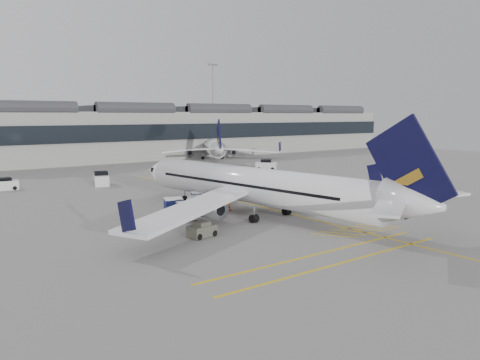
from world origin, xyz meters
TOP-DOWN VIEW (x-y plane):
  - ground at (0.00, 0.00)m, footprint 220.00×220.00m
  - terminal at (0.00, 71.93)m, footprint 200.00×20.45m
  - light_masts at (-1.67, 86.00)m, footprint 113.00×0.60m
  - apron_markings at (10.00, 10.00)m, footprint 0.25×60.00m
  - airliner_main at (6.61, 3.18)m, footprint 35.57×39.14m
  - airliner_far at (37.48, 59.81)m, footprint 29.76×32.83m
  - belt_loader at (6.37, 11.51)m, footprint 5.00×2.09m
  - baggage_cart_a at (0.11, 6.10)m, footprint 1.84×1.68m
  - baggage_cart_b at (4.01, 10.61)m, footprint 2.03×1.86m
  - baggage_cart_c at (-0.38, 5.65)m, footprint 1.82×1.52m
  - baggage_cart_d at (-0.78, 7.65)m, footprint 2.31×2.10m
  - ramp_agent_a at (3.79, 8.03)m, footprint 0.78×0.86m
  - ramp_agent_b at (5.39, 7.05)m, footprint 1.00×0.80m
  - pushback_tug at (-2.46, -0.58)m, footprint 2.58×1.83m
  - safety_cone_nose at (11.22, 18.35)m, footprint 0.37×0.37m
  - safety_cone_engine at (14.59, 2.85)m, footprint 0.36×0.36m
  - service_van_left at (-11.33, 37.08)m, footprint 3.43×1.79m
  - service_van_mid at (1.04, 33.47)m, footprint 3.00×4.39m
  - service_van_right at (33.11, 34.05)m, footprint 4.09×4.08m

SIDE VIEW (x-z plane):
  - ground at x=0.00m, z-range 0.00..0.00m
  - apron_markings at x=10.00m, z-range 0.00..0.01m
  - safety_cone_engine at x=14.59m, z-range 0.00..0.50m
  - safety_cone_nose at x=11.22m, z-range 0.00..0.52m
  - belt_loader at x=6.37m, z-range -0.41..1.58m
  - pushback_tug at x=-2.46m, z-range -0.07..1.26m
  - service_van_left at x=-11.33m, z-range -0.09..1.65m
  - baggage_cart_a at x=0.11m, z-range 0.06..1.64m
  - service_van_right at x=33.11m, z-range -0.10..1.87m
  - service_van_mid at x=1.04m, z-range -0.11..1.95m
  - baggage_cart_b at x=4.01m, z-range 0.06..1.81m
  - ramp_agent_a at x=3.79m, z-range 0.00..1.97m
  - ramp_agent_b at x=5.39m, z-range 0.00..1.99m
  - baggage_cart_c at x=-0.38m, z-range 0.07..1.93m
  - baggage_cart_d at x=-0.78m, z-range 0.07..2.08m
  - airliner_far at x=37.48m, z-range -1.96..7.56m
  - airliner_main at x=6.61m, z-range -2.16..8.30m
  - terminal at x=0.00m, z-range -0.06..12.34m
  - light_masts at x=-1.67m, z-range 1.77..27.22m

